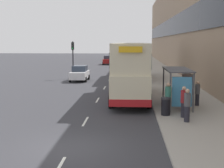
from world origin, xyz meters
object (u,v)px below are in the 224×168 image
object	(u,v)px
pedestrian_4	(168,98)
litter_bin	(166,106)
car_2	(130,60)
pedestrian_2	(175,88)
pedestrian_3	(184,102)
car_3	(108,60)
traffic_light_far_kerb	(73,54)
double_decker_bus_near	(130,70)
double_decker_bus_ahead	(132,60)
car_1	(80,73)
car_0	(112,56)
pedestrian_at_shelter	(197,93)
pedestrian_1	(187,105)
bus_shelter	(181,81)

from	to	relation	value
pedestrian_4	litter_bin	xyz separation A→B (m)	(-0.17, -0.41, -0.42)
car_2	litter_bin	world-z (taller)	car_2
pedestrian_2	pedestrian_3	distance (m)	5.77
car_3	traffic_light_far_kerb	bearing A→B (deg)	84.31
double_decker_bus_near	litter_bin	world-z (taller)	double_decker_bus_near
double_decker_bus_ahead	car_1	world-z (taller)	double_decker_bus_ahead
pedestrian_4	double_decker_bus_ahead	bearing A→B (deg)	96.26
car_0	pedestrian_at_shelter	xyz separation A→B (m)	(9.18, -59.04, 0.16)
car_1	pedestrian_2	world-z (taller)	car_1
pedestrian_1	traffic_light_far_kerb	xyz separation A→B (m)	(-9.91, 20.47, 1.97)
traffic_light_far_kerb	double_decker_bus_near	bearing A→B (deg)	-62.69
car_0	pedestrian_4	xyz separation A→B (m)	(6.93, -61.58, 0.26)
double_decker_bus_ahead	pedestrian_3	size ratio (longest dim) A/B	5.72
double_decker_bus_near	double_decker_bus_ahead	world-z (taller)	same
car_3	traffic_light_far_kerb	distance (m)	25.03
double_decker_bus_near	car_0	bearing A→B (deg)	94.75
bus_shelter	car_2	world-z (taller)	bus_shelter
pedestrian_2	pedestrian_4	size ratio (longest dim) A/B	0.84
car_0	car_1	distance (m)	44.96
pedestrian_3	pedestrian_4	bearing A→B (deg)	131.12
bus_shelter	pedestrian_at_shelter	bearing A→B (deg)	21.25
car_3	pedestrian_1	world-z (taller)	pedestrian_1
car_0	pedestrian_2	world-z (taller)	pedestrian_2
pedestrian_1	pedestrian_4	xyz separation A→B (m)	(-0.79, 1.91, 0.04)
car_0	pedestrian_3	distance (m)	62.94
car_1	litter_bin	distance (m)	18.76
bus_shelter	litter_bin	distance (m)	3.01
double_decker_bus_ahead	car_2	distance (m)	23.66
car_3	pedestrian_3	size ratio (longest dim) A/B	2.44
car_2	pedestrian_1	world-z (taller)	pedestrian_1
double_decker_bus_near	car_1	xyz separation A→B (m)	(-5.77, 11.38, -1.43)
pedestrian_at_shelter	double_decker_bus_near	bearing A→B (deg)	148.89
car_2	double_decker_bus_ahead	bearing A→B (deg)	-89.44
double_decker_bus_near	pedestrian_at_shelter	size ratio (longest dim) A/B	6.28
car_1	traffic_light_far_kerb	xyz separation A→B (m)	(-1.11, 1.93, 2.17)
bus_shelter	pedestrian_4	world-z (taller)	bus_shelter
bus_shelter	litter_bin	size ratio (longest dim) A/B	4.00
double_decker_bus_ahead	car_1	xyz separation A→B (m)	(-5.92, -2.47, -1.43)
pedestrian_3	pedestrian_2	bearing A→B (deg)	86.48
pedestrian_4	car_0	bearing A→B (deg)	96.42
pedestrian_2	traffic_light_far_kerb	bearing A→B (deg)	126.82
pedestrian_at_shelter	pedestrian_3	distance (m)	3.73
car_3	pedestrian_4	size ratio (longest dim) A/B	2.33
double_decker_bus_ahead	pedestrian_at_shelter	bearing A→B (deg)	-75.29
double_decker_bus_near	traffic_light_far_kerb	size ratio (longest dim) A/B	2.33
car_2	car_3	world-z (taller)	car_2
pedestrian_4	double_decker_bus_near	bearing A→B (deg)	113.18
pedestrian_4	pedestrian_1	bearing A→B (deg)	-67.52
double_decker_bus_near	pedestrian_at_shelter	xyz separation A→B (m)	(4.50, -2.72, -1.30)
pedestrian_1	traffic_light_far_kerb	distance (m)	22.83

